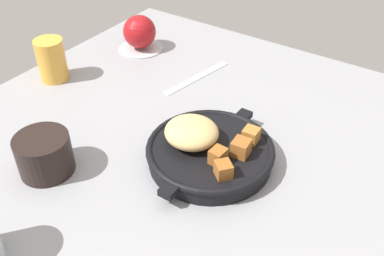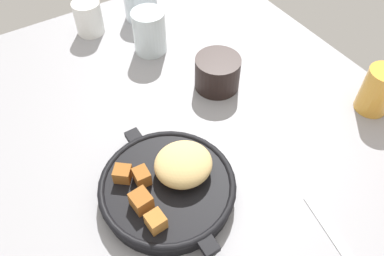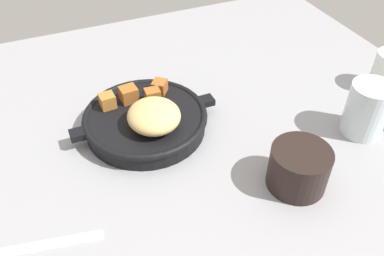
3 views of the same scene
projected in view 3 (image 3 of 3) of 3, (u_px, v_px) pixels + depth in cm
name	position (u px, v px, depth cm)	size (l,w,h in cm)	color
ground_plane	(184.00, 140.00, 71.59)	(105.64, 93.38, 2.40)	gray
cast_iron_skillet	(146.00, 119.00, 70.24)	(26.11, 21.83, 7.33)	black
butter_knife	(30.00, 248.00, 53.58)	(19.00, 1.60, 0.36)	silver
coffee_mug_dark	(299.00, 168.00, 60.13)	(9.07, 9.07, 6.76)	black
water_glass_tall	(367.00, 109.00, 68.49)	(7.18, 7.18, 9.58)	silver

